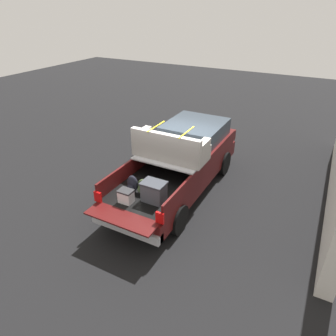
{
  "coord_description": "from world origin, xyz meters",
  "views": [
    {
      "loc": [
        -7.31,
        -3.6,
        5.24
      ],
      "look_at": [
        -0.6,
        0.0,
        1.1
      ],
      "focal_mm": 32.56,
      "sensor_mm": 36.0,
      "label": 1
    }
  ],
  "objects": [
    {
      "name": "ground_plane",
      "position": [
        0.0,
        0.0,
        0.0
      ],
      "size": [
        40.0,
        40.0,
        0.0
      ],
      "primitive_type": "plane",
      "color": "black"
    },
    {
      "name": "pickup_truck",
      "position": [
        0.35,
        -0.0,
        0.96
      ],
      "size": [
        6.05,
        2.08,
        2.23
      ],
      "color": "#470F0F",
      "rests_on": "ground_plane"
    }
  ]
}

